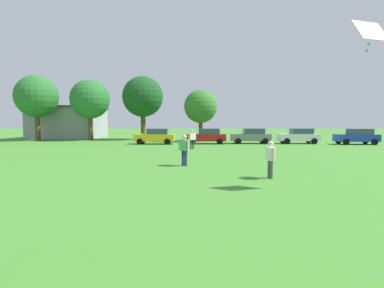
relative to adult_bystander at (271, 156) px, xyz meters
name	(u,v)px	position (x,y,z in m)	size (l,w,h in m)	color
ground_plane	(187,148)	(-4.19, 15.45, -0.95)	(160.00, 160.00, 0.00)	#42842D
adult_bystander	(271,156)	(0.00, 0.00, 0.00)	(0.35, 0.76, 1.60)	#4C4C51
bystander_near_trees	(192,138)	(-3.69, 13.89, 0.05)	(0.70, 0.54, 1.68)	#3F3833
bystander_midfield	(184,147)	(-3.86, 3.66, 0.07)	(0.60, 0.66, 1.73)	navy
kite	(370,32)	(2.96, -1.89, 4.60)	(1.35, 0.95, 1.13)	orange
parked_car_yellow_0	(155,136)	(-7.82, 20.01, -0.09)	(4.30, 2.02, 1.68)	yellow
parked_car_red_1	(207,136)	(-2.23, 20.53, -0.09)	(4.30, 2.02, 1.68)	red
parked_car_gray_2	(251,136)	(2.73, 21.02, -0.09)	(4.30, 2.02, 1.68)	slate
parked_car_white_3	(299,136)	(8.01, 21.08, -0.09)	(4.30, 2.02, 1.68)	white
parked_car_blue_4	(357,136)	(13.86, 20.03, -0.09)	(4.30, 2.02, 1.68)	#1E38AD
tree_far_left	(37,97)	(-23.95, 25.93, 4.70)	(5.37, 5.37, 8.36)	brown
tree_left	(90,99)	(-17.29, 26.59, 4.37)	(5.06, 5.06, 7.88)	brown
tree_right	(143,97)	(-10.72, 28.47, 4.84)	(5.51, 5.51, 8.58)	brown
tree_far_right	(201,107)	(-2.89, 24.67, 3.34)	(4.08, 4.08, 6.35)	brown
house_left	(69,122)	(-22.74, 32.66, 1.40)	(9.50, 9.00, 4.68)	#9999A3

